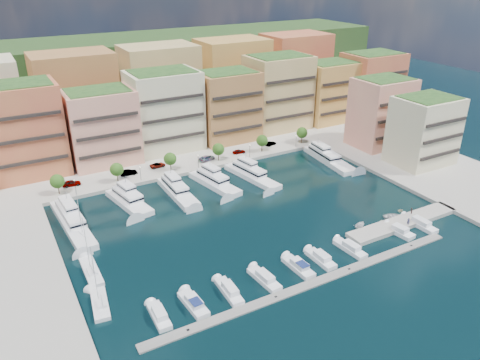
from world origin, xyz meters
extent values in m
plane|color=black|center=(0.00, 0.00, 0.00)|extent=(400.00, 400.00, 0.00)
cube|color=#9E998E|center=(0.00, 62.00, 0.00)|extent=(220.00, 64.00, 2.00)
cube|color=#9E998E|center=(62.00, -8.00, 0.00)|extent=(34.00, 76.00, 2.00)
cube|color=#183716|center=(0.00, 110.00, 0.00)|extent=(240.00, 40.00, 58.00)
cube|color=gray|center=(-3.00, -30.00, 0.00)|extent=(72.00, 2.20, 0.35)
cube|color=#9E998E|center=(30.00, -22.00, 0.00)|extent=(32.00, 5.00, 2.00)
cube|color=#C97B43|center=(-44.00, 52.00, 14.00)|extent=(20.00, 16.00, 26.00)
cube|color=black|center=(-44.00, 43.75, 14.00)|extent=(18.40, 0.50, 0.90)
cube|color=#1F4A1D|center=(-44.00, 52.00, 27.40)|extent=(17.60, 14.08, 0.80)
cube|color=#EFAA85|center=(-23.00, 50.00, 12.00)|extent=(20.00, 15.00, 22.00)
cube|color=black|center=(-23.00, 42.25, 12.00)|extent=(18.40, 0.50, 0.90)
cube|color=#1F4A1D|center=(-23.00, 50.00, 23.40)|extent=(17.60, 13.20, 0.80)
cube|color=beige|center=(-2.00, 52.00, 13.50)|extent=(22.00, 16.00, 25.00)
cube|color=black|center=(-2.00, 43.75, 13.50)|extent=(20.24, 0.50, 0.90)
cube|color=#1F4A1D|center=(-2.00, 52.00, 26.40)|extent=(19.36, 14.08, 0.80)
cube|color=#B87E45|center=(20.00, 50.00, 12.50)|extent=(20.00, 15.00, 23.00)
cube|color=black|center=(20.00, 42.25, 12.50)|extent=(18.40, 0.50, 0.90)
cube|color=#1F4A1D|center=(20.00, 50.00, 24.40)|extent=(17.60, 13.20, 0.80)
cube|color=#E0B776|center=(42.00, 52.00, 14.00)|extent=(22.00, 16.00, 26.00)
cube|color=black|center=(42.00, 43.75, 14.00)|extent=(20.24, 0.50, 0.90)
cube|color=#1F4A1D|center=(42.00, 52.00, 27.40)|extent=(19.36, 14.08, 0.80)
cube|color=#D59D4E|center=(64.00, 50.00, 12.00)|extent=(20.00, 15.00, 22.00)
cube|color=black|center=(64.00, 42.25, 12.00)|extent=(18.40, 0.50, 0.90)
cube|color=#1F4A1D|center=(64.00, 50.00, 23.40)|extent=(17.60, 13.20, 0.80)
cube|color=#C97B43|center=(84.00, 48.00, 13.00)|extent=(22.00, 16.00, 24.00)
cube|color=black|center=(84.00, 39.75, 13.00)|extent=(20.24, 0.50, 0.90)
cube|color=#1F4A1D|center=(84.00, 48.00, 25.40)|extent=(19.36, 14.08, 0.80)
cube|color=#EFAA85|center=(62.00, 20.00, 12.00)|extent=(18.00, 14.00, 22.00)
cube|color=black|center=(62.00, 12.75, 12.00)|extent=(16.56, 0.50, 0.90)
cube|color=#1F4A1D|center=(62.00, 20.00, 23.40)|extent=(15.84, 12.32, 0.80)
cube|color=beige|center=(62.00, 2.00, 11.00)|extent=(18.00, 14.00, 20.00)
cube|color=black|center=(62.00, -5.25, 11.00)|extent=(16.56, 0.50, 0.90)
cube|color=#1F4A1D|center=(62.00, 2.00, 21.40)|extent=(15.84, 12.32, 0.80)
cube|color=#B87E45|center=(-25.00, 74.00, 16.00)|extent=(26.00, 18.00, 30.00)
cube|color=#E0B776|center=(5.00, 74.00, 16.00)|extent=(26.00, 18.00, 30.00)
cube|color=#D59D4E|center=(35.00, 74.00, 16.00)|extent=(26.00, 18.00, 30.00)
cube|color=#C97B43|center=(65.00, 74.00, 16.00)|extent=(26.00, 18.00, 30.00)
cylinder|color=#473323|center=(-40.00, 33.50, 2.50)|extent=(0.24, 0.24, 3.00)
sphere|color=#204B15|center=(-40.00, 33.50, 4.75)|extent=(3.80, 3.80, 3.80)
cylinder|color=#473323|center=(-24.00, 33.50, 2.50)|extent=(0.24, 0.24, 3.00)
sphere|color=#204B15|center=(-24.00, 33.50, 4.75)|extent=(3.80, 3.80, 3.80)
cylinder|color=#473323|center=(-8.00, 33.50, 2.50)|extent=(0.24, 0.24, 3.00)
sphere|color=#204B15|center=(-8.00, 33.50, 4.75)|extent=(3.80, 3.80, 3.80)
cylinder|color=#473323|center=(8.00, 33.50, 2.50)|extent=(0.24, 0.24, 3.00)
sphere|color=#204B15|center=(8.00, 33.50, 4.75)|extent=(3.80, 3.80, 3.80)
cylinder|color=#473323|center=(24.00, 33.50, 2.50)|extent=(0.24, 0.24, 3.00)
sphere|color=#204B15|center=(24.00, 33.50, 4.75)|extent=(3.80, 3.80, 3.80)
cylinder|color=#473323|center=(40.00, 33.50, 2.50)|extent=(0.24, 0.24, 3.00)
sphere|color=#204B15|center=(40.00, 33.50, 4.75)|extent=(3.80, 3.80, 3.80)
cylinder|color=black|center=(-36.00, 31.20, 3.00)|extent=(0.10, 0.10, 4.00)
sphere|color=#FFF2CC|center=(-36.00, 31.20, 5.05)|extent=(0.30, 0.30, 0.30)
cylinder|color=black|center=(-18.00, 31.20, 3.00)|extent=(0.10, 0.10, 4.00)
sphere|color=#FFF2CC|center=(-18.00, 31.20, 5.05)|extent=(0.30, 0.30, 0.30)
cylinder|color=black|center=(0.00, 31.20, 3.00)|extent=(0.10, 0.10, 4.00)
sphere|color=#FFF2CC|center=(0.00, 31.20, 5.05)|extent=(0.30, 0.30, 0.30)
cylinder|color=black|center=(18.00, 31.20, 3.00)|extent=(0.10, 0.10, 4.00)
sphere|color=#FFF2CC|center=(18.00, 31.20, 5.05)|extent=(0.30, 0.30, 0.30)
cylinder|color=black|center=(36.00, 31.20, 3.00)|extent=(0.10, 0.10, 4.00)
sphere|color=#FFF2CC|center=(36.00, 31.20, 5.05)|extent=(0.30, 0.30, 0.30)
cube|color=white|center=(-40.10, 15.79, 0.35)|extent=(6.21, 26.65, 2.30)
cube|color=white|center=(-40.10, 18.43, 2.40)|extent=(4.64, 14.74, 1.80)
cube|color=black|center=(-40.10, 18.43, 2.40)|extent=(4.71, 14.80, 0.55)
cube|color=white|center=(-40.10, 20.55, 4.00)|extent=(3.23, 8.08, 1.40)
cylinder|color=#B2B2B7|center=(-40.10, 22.13, 5.60)|extent=(0.14, 0.14, 1.80)
cube|color=white|center=(-24.99, 20.01, 0.35)|extent=(8.14, 18.58, 2.30)
cube|color=white|center=(-24.99, 21.81, 2.40)|extent=(5.78, 10.46, 1.80)
cube|color=black|center=(-24.99, 21.81, 2.40)|extent=(5.85, 10.53, 0.55)
cube|color=white|center=(-24.99, 23.25, 4.00)|extent=(3.89, 5.85, 1.40)
cylinder|color=#B2B2B7|center=(-24.99, 24.32, 5.60)|extent=(0.14, 0.14, 1.80)
cube|color=black|center=(-24.99, 20.01, -0.10)|extent=(8.20, 18.64, 0.35)
cube|color=white|center=(-11.64, 19.06, 0.35)|extent=(4.72, 19.89, 2.30)
cube|color=white|center=(-11.64, 21.05, 2.40)|extent=(3.84, 10.95, 1.80)
cube|color=black|center=(-11.64, 21.05, 2.40)|extent=(3.90, 11.01, 0.55)
cube|color=white|center=(-11.64, 22.64, 4.00)|extent=(2.80, 5.97, 1.40)
cylinder|color=#B2B2B7|center=(-11.64, 23.83, 5.60)|extent=(0.14, 0.14, 1.80)
cube|color=white|center=(-0.39, 19.37, 0.35)|extent=(8.09, 19.78, 2.30)
cube|color=white|center=(-0.39, 21.30, 2.40)|extent=(5.66, 11.11, 1.80)
cube|color=black|center=(-0.39, 21.30, 2.40)|extent=(5.73, 11.18, 0.55)
cube|color=white|center=(-0.39, 22.84, 4.00)|extent=(3.77, 6.19, 1.40)
cylinder|color=#B2B2B7|center=(-0.39, 23.99, 5.60)|extent=(0.14, 0.14, 1.80)
cube|color=white|center=(11.22, 18.26, 0.35)|extent=(7.70, 21.87, 2.30)
cube|color=white|center=(11.22, 20.41, 2.40)|extent=(5.34, 12.22, 1.80)
cube|color=black|center=(11.22, 20.41, 2.40)|extent=(5.41, 12.29, 0.55)
cube|color=white|center=(11.22, 22.13, 4.00)|extent=(3.54, 6.77, 1.40)
cylinder|color=#B2B2B7|center=(11.22, 23.42, 5.60)|extent=(0.14, 0.14, 1.80)
cube|color=black|center=(11.22, 18.26, -0.10)|extent=(7.76, 21.93, 0.35)
cube|color=white|center=(39.24, 17.47, 0.35)|extent=(7.24, 23.44, 2.30)
cube|color=white|center=(39.24, 19.77, 2.40)|extent=(5.35, 13.02, 1.80)
cube|color=black|center=(39.24, 19.77, 2.40)|extent=(5.41, 13.09, 0.55)
cube|color=white|center=(39.24, 21.62, 4.00)|extent=(3.69, 7.18, 1.40)
cylinder|color=#B2B2B7|center=(39.24, 23.00, 5.60)|extent=(0.14, 0.14, 1.80)
cube|color=white|center=(-33.19, -24.50, 0.25)|extent=(2.70, 7.69, 1.40)
cube|color=white|center=(-33.19, -24.88, 1.55)|extent=(2.03, 3.72, 1.10)
cube|color=black|center=(-33.19, -23.36, 1.30)|extent=(1.77, 0.16, 0.55)
cube|color=white|center=(-26.54, -24.50, 0.25)|extent=(3.18, 8.31, 1.40)
cube|color=white|center=(-26.54, -24.91, 1.55)|extent=(2.32, 4.04, 1.10)
cube|color=black|center=(-26.54, -23.28, 1.30)|extent=(1.92, 0.22, 0.55)
cube|color=navy|center=(-26.54, -25.97, 2.15)|extent=(2.02, 2.56, 0.12)
cube|color=white|center=(-19.08, -24.50, 0.25)|extent=(2.74, 8.74, 1.40)
cube|color=white|center=(-19.08, -24.93, 1.55)|extent=(2.03, 4.23, 1.10)
cube|color=black|center=(-19.08, -23.20, 1.30)|extent=(1.72, 0.17, 0.55)
cube|color=white|center=(-11.18, -24.50, 0.25)|extent=(3.21, 8.78, 1.40)
cube|color=white|center=(-11.18, -24.93, 1.55)|extent=(2.29, 4.28, 1.10)
cube|color=black|center=(-11.18, -23.21, 1.30)|extent=(1.81, 0.25, 0.55)
cube|color=white|center=(-2.91, -24.50, 0.25)|extent=(3.01, 8.42, 1.40)
cube|color=white|center=(-2.91, -24.92, 1.55)|extent=(2.24, 4.08, 1.10)
cube|color=black|center=(-2.91, -23.25, 1.30)|extent=(1.91, 0.18, 0.55)
cube|color=navy|center=(-2.91, -26.00, 2.15)|extent=(1.96, 2.57, 0.12)
cube|color=white|center=(2.92, -24.50, 0.25)|extent=(2.71, 7.87, 1.40)
cube|color=white|center=(2.92, -24.89, 1.55)|extent=(2.08, 3.79, 1.10)
cube|color=black|center=(2.92, -23.32, 1.30)|extent=(1.87, 0.13, 0.55)
cube|color=white|center=(11.01, -24.50, 0.25)|extent=(3.01, 8.47, 1.40)
cube|color=white|center=(11.01, -24.92, 1.55)|extent=(2.17, 4.12, 1.10)
cube|color=black|center=(11.01, -23.25, 1.30)|extent=(1.75, 0.22, 0.55)
cube|color=white|center=(25.85, -24.50, 0.25)|extent=(3.68, 7.67, 1.40)
cube|color=white|center=(25.85, -24.87, 1.55)|extent=(2.57, 3.79, 1.10)
cube|color=black|center=(25.85, -23.39, 1.30)|extent=(1.94, 0.36, 0.55)
cube|color=white|center=(32.75, -24.50, 0.25)|extent=(2.79, 9.25, 1.40)
cube|color=white|center=(32.75, -24.96, 1.55)|extent=(2.08, 4.47, 1.10)
cube|color=black|center=(32.75, -23.12, 1.30)|extent=(1.77, 0.16, 0.55)
cube|color=white|center=(-41.53, -15.96, 0.20)|extent=(4.04, 9.67, 1.20)
cube|color=white|center=(-41.53, -16.89, 1.10)|extent=(1.98, 2.55, 0.60)
cylinder|color=#B2B2B7|center=(-41.53, -15.49, 6.80)|extent=(0.14, 0.14, 12.00)
cylinder|color=#B2B2B7|center=(-41.53, -17.36, 1.80)|extent=(0.67, 4.19, 0.10)
cube|color=white|center=(-39.13, 9.11, 0.20)|extent=(4.66, 8.84, 1.20)
cube|color=white|center=(-39.13, 8.27, 1.10)|extent=(2.08, 2.44, 0.60)
cylinder|color=#B2B2B7|center=(-39.13, 9.54, 6.80)|extent=(0.14, 0.14, 12.00)
cylinder|color=#B2B2B7|center=(-39.13, 7.85, 1.80)|extent=(1.01, 3.71, 0.10)
cube|color=white|center=(-40.58, -5.06, 0.20)|extent=(2.87, 10.79, 1.20)
cube|color=white|center=(-40.58, -6.14, 1.10)|extent=(1.70, 2.70, 0.60)
cylinder|color=#B2B2B7|center=(-40.58, -4.53, 6.80)|extent=(0.14, 0.14, 12.00)
cylinder|color=#B2B2B7|center=(-40.58, -6.68, 1.80)|extent=(0.13, 4.85, 0.10)
imported|color=beige|center=(34.09, -17.19, 0.44)|extent=(1.87, 1.67, 0.88)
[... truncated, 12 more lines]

